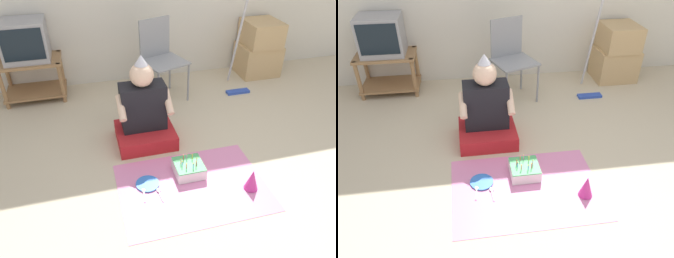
% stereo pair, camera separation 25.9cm
% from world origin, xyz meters
% --- Properties ---
extents(ground_plane, '(16.00, 16.00, 0.00)m').
position_xyz_m(ground_plane, '(0.00, 0.00, 0.00)').
color(ground_plane, beige).
extents(tv_stand, '(0.67, 0.45, 0.47)m').
position_xyz_m(tv_stand, '(-1.64, 2.03, 0.28)').
color(tv_stand, '#997047').
rests_on(tv_stand, ground_plane).
extents(tv, '(0.47, 0.40, 0.43)m').
position_xyz_m(tv, '(-1.64, 2.04, 0.69)').
color(tv, '#99999E').
rests_on(tv, tv_stand).
extents(folding_chair, '(0.55, 0.53, 0.89)m').
position_xyz_m(folding_chair, '(-0.24, 1.69, 0.52)').
color(folding_chair, gray).
rests_on(folding_chair, ground_plane).
extents(cardboard_box_stack, '(0.50, 0.47, 0.70)m').
position_xyz_m(cardboard_box_stack, '(1.15, 1.99, 0.34)').
color(cardboard_box_stack, tan).
rests_on(cardboard_box_stack, ground_plane).
extents(dust_mop, '(0.28, 0.36, 1.30)m').
position_xyz_m(dust_mop, '(0.68, 1.61, 0.39)').
color(dust_mop, '#2D4CB2').
rests_on(dust_mop, ground_plane).
extents(person_seated, '(0.53, 0.47, 0.85)m').
position_xyz_m(person_seated, '(-0.60, 0.87, 0.28)').
color(person_seated, red).
rests_on(person_seated, ground_plane).
extents(party_cloth, '(1.18, 0.84, 0.01)m').
position_xyz_m(party_cloth, '(-0.36, 0.14, 0.00)').
color(party_cloth, pink).
rests_on(party_cloth, ground_plane).
extents(birthday_cake, '(0.24, 0.24, 0.16)m').
position_xyz_m(birthday_cake, '(-0.34, 0.30, 0.06)').
color(birthday_cake, white).
rests_on(birthday_cake, party_cloth).
extents(party_hat_blue, '(0.11, 0.11, 0.18)m').
position_xyz_m(party_hat_blue, '(0.08, 0.00, 0.10)').
color(party_hat_blue, '#CC338C').
rests_on(party_hat_blue, party_cloth).
extents(paper_plate, '(0.19, 0.19, 0.01)m').
position_xyz_m(paper_plate, '(-0.71, 0.26, 0.01)').
color(paper_plate, blue).
rests_on(paper_plate, party_cloth).
extents(plastic_spoon_near, '(0.04, 0.15, 0.01)m').
position_xyz_m(plastic_spoon_near, '(-0.75, 0.17, 0.01)').
color(plastic_spoon_near, white).
rests_on(plastic_spoon_near, party_cloth).
extents(plastic_spoon_far, '(0.04, 0.15, 0.01)m').
position_xyz_m(plastic_spoon_far, '(-0.63, 0.14, 0.01)').
color(plastic_spoon_far, white).
rests_on(plastic_spoon_far, party_cloth).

